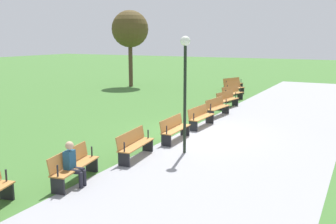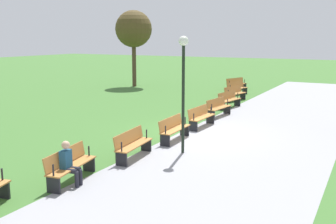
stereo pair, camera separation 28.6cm
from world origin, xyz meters
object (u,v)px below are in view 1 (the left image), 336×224
object	(u,v)px
bench_5	(200,116)
person_seated	(73,163)
bench_4	(217,107)
bench_8	(73,165)
bench_1	(234,88)
bench_3	(227,99)
bench_7	(135,144)
bench_6	(174,128)
bench_2	(232,93)
bench_0	(233,84)
tree_1	(130,29)
lamp_post	(185,72)

from	to	relation	value
bench_5	person_seated	xyz separation A→B (m)	(7.87, -0.33, 0.16)
bench_4	bench_8	xyz separation A→B (m)	(10.20, -0.34, 0.00)
bench_1	bench_3	distance (m)	5.11
bench_4	bench_7	distance (m)	7.67
bench_1	bench_6	xyz separation A→B (m)	(12.62, 1.71, 0.00)
bench_3	person_seated	bearing A→B (deg)	10.52
bench_7	bench_8	bearing A→B (deg)	-13.56
bench_6	person_seated	distance (m)	5.33
bench_7	bench_8	size ratio (longest dim) A/B	0.99
bench_6	bench_1	bearing A→B (deg)	-174.20
bench_2	person_seated	bearing A→B (deg)	16.18
bench_0	person_seated	size ratio (longest dim) A/B	1.58
tree_1	lamp_post	world-z (taller)	tree_1
bench_1	bench_7	xyz separation A→B (m)	(15.18, 1.54, 0.00)
bench_6	person_seated	world-z (taller)	person_seated
bench_1	bench_8	size ratio (longest dim) A/B	1.00
bench_5	lamp_post	distance (m)	4.55
tree_1	lamp_post	size ratio (longest dim) A/B	1.53
bench_2	bench_0	bearing A→B (deg)	-149.00
bench_2	bench_5	xyz separation A→B (m)	(7.60, 1.03, 0.00)
bench_1	bench_4	distance (m)	7.67
bench_0	bench_4	xyz separation A→B (m)	(9.92, 2.39, 0.00)
bench_6	tree_1	xyz separation A→B (m)	(-13.36, -10.50, 4.01)
bench_7	lamp_post	world-z (taller)	lamp_post
person_seated	bench_3	bearing A→B (deg)	171.11
bench_7	person_seated	bearing A→B (deg)	-9.16
tree_1	bench_3	bearing A→B (deg)	60.24
bench_7	person_seated	size ratio (longest dim) A/B	1.58
bench_7	tree_1	size ratio (longest dim) A/B	0.32
bench_3	bench_5	world-z (taller)	same
bench_3	person_seated	xyz separation A→B (m)	(12.96, 0.18, 0.16)
bench_8	person_seated	xyz separation A→B (m)	(0.22, 0.18, 0.16)
tree_1	bench_5	bearing A→B (deg)	44.20
lamp_post	bench_2	bearing A→B (deg)	-169.87
bench_1	bench_6	bearing A→B (deg)	25.21
bench_0	bench_5	world-z (taller)	same
bench_0	bench_6	xyz separation A→B (m)	(15.04, 2.56, 0.00)
bench_0	bench_5	bearing A→B (deg)	32.96
bench_7	person_seated	xyz separation A→B (m)	(2.76, -0.16, 0.16)
bench_2	tree_1	world-z (taller)	tree_1
bench_7	bench_5	bearing A→B (deg)	172.24
bench_4	bench_6	xyz separation A→B (m)	(5.11, 0.17, 0.00)
bench_6	bench_7	bearing A→B (deg)	-5.81
bench_1	person_seated	world-z (taller)	person_seated
bench_0	bench_4	bearing A→B (deg)	34.90
bench_2	bench_7	size ratio (longest dim) A/B	1.01
lamp_post	person_seated	bearing A→B (deg)	-18.38
bench_0	tree_1	xyz separation A→B (m)	(1.68, -7.94, 4.01)
bench_0	tree_1	world-z (taller)	tree_1
bench_3	bench_4	xyz separation A→B (m)	(2.54, 0.34, 0.00)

